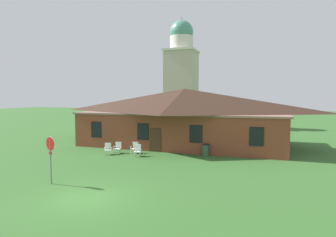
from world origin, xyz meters
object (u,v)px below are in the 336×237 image
at_px(lawn_chair_near_door, 118,147).
at_px(lawn_chair_left_end, 135,147).
at_px(stop_sign, 50,150).
at_px(lawn_chair_middle, 138,150).
at_px(trash_bin, 206,150).
at_px(lawn_chair_by_porch, 108,149).

bearing_deg(lawn_chair_near_door, lawn_chair_left_end, 20.11).
bearing_deg(stop_sign, lawn_chair_near_door, 95.31).
relative_size(lawn_chair_near_door, lawn_chair_middle, 1.00).
distance_m(stop_sign, lawn_chair_middle, 8.62).
height_order(lawn_chair_left_end, trash_bin, trash_bin).
distance_m(lawn_chair_near_door, trash_bin, 7.55).
height_order(lawn_chair_by_porch, lawn_chair_middle, same).
distance_m(lawn_chair_by_porch, lawn_chair_middle, 2.70).
bearing_deg(lawn_chair_middle, trash_bin, 20.50).
bearing_deg(lawn_chair_near_door, lawn_chair_by_porch, -125.56).
relative_size(lawn_chair_near_door, trash_bin, 0.98).
bearing_deg(stop_sign, lawn_chair_left_end, 86.68).
relative_size(stop_sign, lawn_chair_by_porch, 2.79).
distance_m(lawn_chair_near_door, lawn_chair_left_end, 1.48).
height_order(lawn_chair_near_door, lawn_chair_left_end, same).
bearing_deg(stop_sign, lawn_chair_middle, 81.03).
xyz_separation_m(lawn_chair_left_end, lawn_chair_middle, (0.78, -1.10, 0.00)).
relative_size(lawn_chair_by_porch, lawn_chair_left_end, 1.00).
relative_size(lawn_chair_by_porch, trash_bin, 0.98).
relative_size(lawn_chair_near_door, lawn_chair_left_end, 1.00).
bearing_deg(lawn_chair_by_porch, stop_sign, -80.57).
distance_m(lawn_chair_by_porch, lawn_chair_near_door, 0.92).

